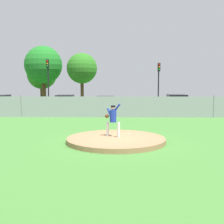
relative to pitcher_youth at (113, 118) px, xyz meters
The scene contains 15 objects.
ground_plane 5.85m from the pitcher_youth, 88.47° to the left, with size 80.00×80.00×0.00m, color #427A33.
asphalt_strip 14.28m from the pitcher_youth, 89.38° to the left, with size 44.00×7.00×0.01m, color #2B2B2D.
pitchers_mound 1.08m from the pitcher_youth, 59.69° to the right, with size 4.66×4.66×0.21m, color #99704C.
pitcher_youth is the anchor object (origin of this frame).
baseball 1.32m from the pitcher_youth, 38.71° to the left, with size 0.07×0.07×0.07m, color white.
chainlink_fence 9.74m from the pitcher_youth, 89.10° to the left, with size 39.88×0.07×1.83m.
parked_car_teal 14.33m from the pitcher_youth, 93.90° to the left, with size 1.98×4.32×1.58m.
parked_car_burgundy 15.30m from the pitcher_youth, 66.96° to the left, with size 2.15×4.79×1.76m.
parked_car_slate 15.14m from the pitcher_youth, 109.27° to the left, with size 2.11×4.54×1.70m.
traffic_cone_orange 12.18m from the pitcher_youth, 85.01° to the left, with size 0.40×0.40×0.55m.
traffic_light_near 19.71m from the pitcher_youth, 112.80° to the left, with size 0.28×0.46×5.47m.
traffic_light_far 18.91m from the pitcher_youth, 75.19° to the left, with size 0.28×0.46×5.08m.
tree_broad_left 26.54m from the pitcher_youth, 112.26° to the left, with size 3.94×3.94×6.04m.
tree_slender_far 24.82m from the pitcher_youth, 112.30° to the left, with size 4.79×4.79×7.61m.
tree_tall_centre 21.47m from the pitcher_youth, 101.19° to the left, with size 3.67×3.67×6.49m.
Camera 1 is at (0.08, -13.09, 2.73)m, focal length 44.91 mm.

